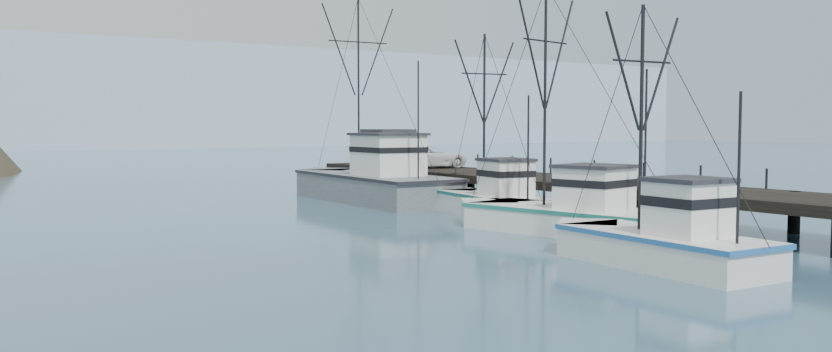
{
  "coord_description": "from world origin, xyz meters",
  "views": [
    {
      "loc": [
        -19.39,
        -20.77,
        5.15
      ],
      "look_at": [
        3.67,
        13.85,
        2.5
      ],
      "focal_mm": 35.0,
      "sensor_mm": 36.0,
      "label": 1
    }
  ],
  "objects_px": {
    "trawler_near": "(563,215)",
    "work_vessel": "(371,183)",
    "pickup_truck": "(429,157)",
    "pier": "(538,181)",
    "pier_shed": "(388,148)",
    "trawler_mid": "(657,244)",
    "trawler_far": "(492,201)"
  },
  "relations": [
    {
      "from": "trawler_near",
      "to": "work_vessel",
      "type": "bearing_deg",
      "value": 88.51
    },
    {
      "from": "work_vessel",
      "to": "pickup_truck",
      "type": "bearing_deg",
      "value": 11.93
    },
    {
      "from": "pier",
      "to": "work_vessel",
      "type": "bearing_deg",
      "value": 119.5
    },
    {
      "from": "work_vessel",
      "to": "pier_shed",
      "type": "distance_m",
      "value": 6.71
    },
    {
      "from": "trawler_mid",
      "to": "pickup_truck",
      "type": "bearing_deg",
      "value": 71.35
    },
    {
      "from": "work_vessel",
      "to": "pier_shed",
      "type": "bearing_deg",
      "value": 47.64
    },
    {
      "from": "trawler_near",
      "to": "pickup_truck",
      "type": "relative_size",
      "value": 2.1
    },
    {
      "from": "trawler_near",
      "to": "trawler_mid",
      "type": "relative_size",
      "value": 1.23
    },
    {
      "from": "pier",
      "to": "trawler_mid",
      "type": "relative_size",
      "value": 4.45
    },
    {
      "from": "work_vessel",
      "to": "pickup_truck",
      "type": "relative_size",
      "value": 2.95
    },
    {
      "from": "trawler_near",
      "to": "pier_shed",
      "type": "height_order",
      "value": "trawler_near"
    },
    {
      "from": "trawler_mid",
      "to": "pier_shed",
      "type": "relative_size",
      "value": 3.09
    },
    {
      "from": "work_vessel",
      "to": "pier_shed",
      "type": "xyz_separation_m",
      "value": [
        4.28,
        4.69,
        2.19
      ]
    },
    {
      "from": "pier",
      "to": "pickup_truck",
      "type": "height_order",
      "value": "pickup_truck"
    },
    {
      "from": "work_vessel",
      "to": "pickup_truck",
      "type": "distance_m",
      "value": 5.94
    },
    {
      "from": "trawler_far",
      "to": "trawler_near",
      "type": "bearing_deg",
      "value": -102.77
    },
    {
      "from": "pier",
      "to": "pickup_truck",
      "type": "bearing_deg",
      "value": 90.85
    },
    {
      "from": "pier_shed",
      "to": "pickup_truck",
      "type": "height_order",
      "value": "pier_shed"
    },
    {
      "from": "trawler_mid",
      "to": "work_vessel",
      "type": "distance_m",
      "value": 27.79
    },
    {
      "from": "trawler_near",
      "to": "work_vessel",
      "type": "height_order",
      "value": "work_vessel"
    },
    {
      "from": "trawler_near",
      "to": "pier_shed",
      "type": "distance_m",
      "value": 24.22
    },
    {
      "from": "pier",
      "to": "trawler_near",
      "type": "distance_m",
      "value": 10.77
    },
    {
      "from": "pier",
      "to": "trawler_mid",
      "type": "xyz_separation_m",
      "value": [
        -9.84,
        -17.28,
        -0.87
      ]
    },
    {
      "from": "work_vessel",
      "to": "pier_shed",
      "type": "height_order",
      "value": "work_vessel"
    },
    {
      "from": "pickup_truck",
      "to": "trawler_far",
      "type": "bearing_deg",
      "value": 163.88
    },
    {
      "from": "trawler_far",
      "to": "pier_shed",
      "type": "bearing_deg",
      "value": 79.2
    },
    {
      "from": "trawler_far",
      "to": "pickup_truck",
      "type": "relative_size",
      "value": 1.84
    },
    {
      "from": "trawler_near",
      "to": "trawler_far",
      "type": "relative_size",
      "value": 1.14
    },
    {
      "from": "work_vessel",
      "to": "pier_shed",
      "type": "relative_size",
      "value": 5.35
    },
    {
      "from": "work_vessel",
      "to": "pickup_truck",
      "type": "height_order",
      "value": "work_vessel"
    },
    {
      "from": "pier",
      "to": "trawler_near",
      "type": "bearing_deg",
      "value": -125.72
    },
    {
      "from": "pickup_truck",
      "to": "pier_shed",
      "type": "bearing_deg",
      "value": 23.81
    }
  ]
}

